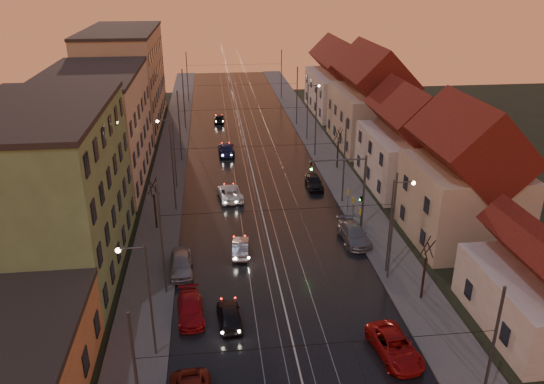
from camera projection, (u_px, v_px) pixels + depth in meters
name	position (u px, v px, depth m)	size (l,w,h in m)	color
ground	(298.00, 366.00, 32.72)	(160.00, 160.00, 0.00)	black
road	(249.00, 156.00, 69.29)	(16.00, 120.00, 0.04)	black
sidewalk_left	(171.00, 158.00, 68.19)	(4.00, 120.00, 0.15)	#4C4C4C
sidewalk_right	(324.00, 152.00, 70.35)	(4.00, 120.00, 0.15)	#4C4C4C
tram_rail_0	(232.00, 156.00, 69.04)	(0.06, 120.00, 0.03)	gray
tram_rail_1	(243.00, 156.00, 69.20)	(0.06, 120.00, 0.03)	gray
tram_rail_2	(254.00, 155.00, 69.36)	(0.06, 120.00, 0.03)	gray
tram_rail_3	(265.00, 155.00, 69.52)	(0.06, 120.00, 0.03)	gray
apartment_left_1	(48.00, 194.00, 41.10)	(10.00, 18.00, 13.00)	#5C7D4F
apartment_left_2	(97.00, 129.00, 59.59)	(10.00, 20.00, 12.00)	#C4B197
apartment_left_3	(125.00, 79.00, 81.14)	(10.00, 24.00, 14.00)	tan
house_right_1	(464.00, 182.00, 46.15)	(8.67, 10.20, 10.80)	#BDA991
house_right_2	(410.00, 145.00, 58.35)	(9.18, 12.24, 9.20)	beige
house_right_3	(371.00, 103.00, 71.61)	(9.18, 14.28, 11.50)	#BDA991
house_right_4	(340.00, 82.00, 88.37)	(9.18, 16.32, 10.00)	beige
catenary_pole_r_0	(490.00, 363.00, 26.41)	(0.16, 0.16, 9.00)	#595B60
catenary_pole_l_1	(162.00, 241.00, 38.27)	(0.16, 0.16, 9.00)	#595B60
catenary_pole_r_1	(392.00, 228.00, 40.12)	(0.16, 0.16, 9.00)	#595B60
catenary_pole_l_2	(173.00, 169.00, 51.99)	(0.16, 0.16, 9.00)	#595B60
catenary_pole_r_2	(344.00, 162.00, 53.84)	(0.16, 0.16, 9.00)	#595B60
catenary_pole_l_3	(180.00, 127.00, 65.70)	(0.16, 0.16, 9.00)	#595B60
catenary_pole_r_3	(316.00, 122.00, 67.56)	(0.16, 0.16, 9.00)	#595B60
catenary_pole_l_4	(184.00, 99.00, 79.42)	(0.16, 0.16, 9.00)	#595B60
catenary_pole_r_4	(297.00, 96.00, 81.27)	(0.16, 0.16, 9.00)	#595B60
catenary_pole_l_5	(187.00, 77.00, 95.88)	(0.16, 0.16, 9.00)	#595B60
catenary_pole_r_5	(281.00, 75.00, 97.73)	(0.16, 0.16, 9.00)	#595B60
street_lamp_0	(144.00, 291.00, 31.67)	(1.75, 0.32, 8.00)	#595B60
street_lamp_1	(395.00, 217.00, 40.94)	(1.75, 0.32, 8.00)	#595B60
street_lamp_2	(171.00, 146.00, 57.27)	(1.75, 0.32, 8.00)	#595B60
street_lamp_3	(310.00, 106.00, 73.86)	(1.75, 0.32, 8.00)	#595B60
traffic_light_mast	(354.00, 183.00, 48.25)	(5.30, 0.32, 7.20)	#595B60
bare_tree_0	(155.00, 205.00, 48.94)	(1.09, 1.09, 5.11)	black
bare_tree_1	(424.00, 270.00, 38.34)	(1.09, 1.09, 5.11)	black
bare_tree_2	(338.00, 149.00, 63.97)	(1.09, 1.09, 5.11)	black
driving_car_0	(229.00, 315.00, 36.43)	(1.56, 3.89, 1.33)	black
driving_car_1	(241.00, 247.00, 45.26)	(1.36, 3.90, 1.29)	#939398
driving_car_2	(230.00, 193.00, 56.14)	(2.29, 4.96, 1.38)	white
driving_car_3	(226.00, 149.00, 69.69)	(2.06, 5.08, 1.47)	navy
driving_car_4	(219.00, 118.00, 84.00)	(1.52, 3.79, 1.29)	black
parked_left_2	(190.00, 309.00, 37.12)	(1.81, 4.45, 1.29)	#A71017
parked_left_3	(181.00, 264.00, 42.53)	(1.82, 4.52, 1.54)	#A3A3A8
parked_right_0	(395.00, 346.00, 33.37)	(2.27, 4.91, 1.37)	#AC1111
parked_right_1	(354.00, 234.00, 47.37)	(2.06, 5.07, 1.47)	gray
parked_right_2	(314.00, 182.00, 59.03)	(1.68, 4.17, 1.42)	black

